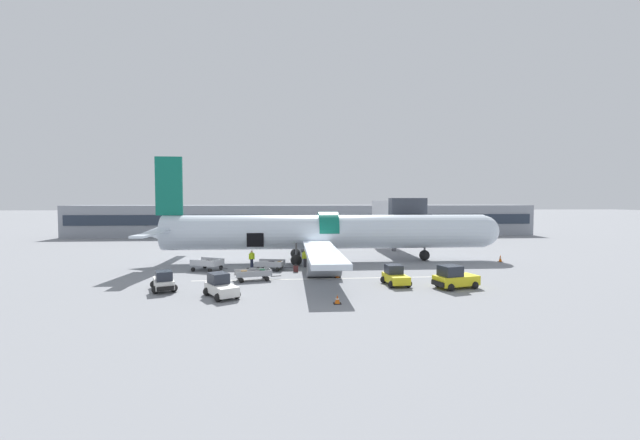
{
  "coord_description": "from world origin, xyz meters",
  "views": [
    {
      "loc": [
        -3.19,
        -38.55,
        6.5
      ],
      "look_at": [
        -0.08,
        1.11,
        4.58
      ],
      "focal_mm": 22.0,
      "sensor_mm": 36.0,
      "label": 1
    }
  ],
  "objects_px": {
    "baggage_tug_lead": "(395,277)",
    "baggage_tug_spare": "(164,282)",
    "suitcase_on_tarmac_upright": "(296,269)",
    "baggage_cart_empty": "(254,275)",
    "airplane": "(323,233)",
    "ground_crew_driver": "(252,258)",
    "ground_crew_loader_a": "(311,261)",
    "baggage_cart_queued": "(208,265)",
    "baggage_tug_rear": "(454,278)",
    "baggage_tug_mid": "(221,287)",
    "ground_crew_loader_b": "(305,258)",
    "suitcase_on_tarmac_spare": "(248,272)",
    "baggage_cart_loading": "(272,265)"
  },
  "relations": [
    {
      "from": "baggage_tug_spare",
      "to": "baggage_cart_queued",
      "type": "xyz_separation_m",
      "value": [
        1.51,
        8.04,
        -0.1
      ]
    },
    {
      "from": "airplane",
      "to": "baggage_tug_spare",
      "type": "relative_size",
      "value": 11.61
    },
    {
      "from": "baggage_cart_queued",
      "to": "suitcase_on_tarmac_upright",
      "type": "relative_size",
      "value": 5.17
    },
    {
      "from": "baggage_tug_rear",
      "to": "baggage_cart_queued",
      "type": "relative_size",
      "value": 1.0
    },
    {
      "from": "baggage_tug_spare",
      "to": "suitcase_on_tarmac_upright",
      "type": "height_order",
      "value": "baggage_tug_spare"
    },
    {
      "from": "baggage_tug_lead",
      "to": "suitcase_on_tarmac_upright",
      "type": "distance_m",
      "value": 9.77
    },
    {
      "from": "airplane",
      "to": "ground_crew_driver",
      "type": "relative_size",
      "value": 22.91
    },
    {
      "from": "suitcase_on_tarmac_upright",
      "to": "ground_crew_driver",
      "type": "bearing_deg",
      "value": 144.78
    },
    {
      "from": "baggage_cart_loading",
      "to": "ground_crew_loader_b",
      "type": "height_order",
      "value": "ground_crew_loader_b"
    },
    {
      "from": "baggage_tug_rear",
      "to": "suitcase_on_tarmac_spare",
      "type": "bearing_deg",
      "value": 157.69
    },
    {
      "from": "baggage_cart_empty",
      "to": "suitcase_on_tarmac_spare",
      "type": "distance_m",
      "value": 2.63
    },
    {
      "from": "baggage_tug_lead",
      "to": "baggage_cart_queued",
      "type": "bearing_deg",
      "value": 154.57
    },
    {
      "from": "baggage_tug_mid",
      "to": "baggage_tug_spare",
      "type": "xyz_separation_m",
      "value": [
        -4.47,
        2.25,
        -0.04
      ]
    },
    {
      "from": "ground_crew_driver",
      "to": "baggage_cart_queued",
      "type": "bearing_deg",
      "value": -157.27
    },
    {
      "from": "baggage_tug_lead",
      "to": "baggage_cart_empty",
      "type": "height_order",
      "value": "baggage_tug_lead"
    },
    {
      "from": "airplane",
      "to": "suitcase_on_tarmac_spare",
      "type": "distance_m",
      "value": 10.49
    },
    {
      "from": "ground_crew_driver",
      "to": "ground_crew_loader_b",
      "type": "bearing_deg",
      "value": -4.6
    },
    {
      "from": "baggage_cart_empty",
      "to": "ground_crew_driver",
      "type": "distance_m",
      "value": 6.63
    },
    {
      "from": "baggage_tug_lead",
      "to": "baggage_tug_mid",
      "type": "xyz_separation_m",
      "value": [
        -12.85,
        -2.78,
        0.03
      ]
    },
    {
      "from": "ground_crew_driver",
      "to": "baggage_tug_lead",
      "type": "bearing_deg",
      "value": -37.61
    },
    {
      "from": "baggage_tug_mid",
      "to": "suitcase_on_tarmac_spare",
      "type": "height_order",
      "value": "baggage_tug_mid"
    },
    {
      "from": "baggage_cart_empty",
      "to": "suitcase_on_tarmac_upright",
      "type": "height_order",
      "value": "baggage_cart_empty"
    },
    {
      "from": "suitcase_on_tarmac_upright",
      "to": "baggage_cart_empty",
      "type": "bearing_deg",
      "value": -134.63
    },
    {
      "from": "baggage_tug_lead",
      "to": "baggage_tug_spare",
      "type": "height_order",
      "value": "baggage_tug_lead"
    },
    {
      "from": "airplane",
      "to": "baggage_tug_lead",
      "type": "distance_m",
      "value": 13.14
    },
    {
      "from": "baggage_tug_rear",
      "to": "ground_crew_loader_a",
      "type": "relative_size",
      "value": 2.05
    },
    {
      "from": "baggage_cart_loading",
      "to": "suitcase_on_tarmac_spare",
      "type": "xyz_separation_m",
      "value": [
        -1.99,
        -2.34,
        -0.17
      ]
    },
    {
      "from": "ground_crew_loader_a",
      "to": "ground_crew_loader_b",
      "type": "height_order",
      "value": "ground_crew_loader_b"
    },
    {
      "from": "baggage_tug_rear",
      "to": "ground_crew_loader_a",
      "type": "xyz_separation_m",
      "value": [
        -10.24,
        8.14,
        0.18
      ]
    },
    {
      "from": "baggage_tug_rear",
      "to": "suitcase_on_tarmac_upright",
      "type": "distance_m",
      "value": 13.95
    },
    {
      "from": "baggage_tug_mid",
      "to": "baggage_cart_queued",
      "type": "relative_size",
      "value": 0.93
    },
    {
      "from": "baggage_tug_lead",
      "to": "baggage_cart_queued",
      "type": "height_order",
      "value": "baggage_tug_lead"
    },
    {
      "from": "ground_crew_loader_a",
      "to": "suitcase_on_tarmac_upright",
      "type": "relative_size",
      "value": 2.52
    },
    {
      "from": "airplane",
      "to": "baggage_cart_empty",
      "type": "distance_m",
      "value": 11.83
    },
    {
      "from": "baggage_tug_lead",
      "to": "baggage_cart_loading",
      "type": "bearing_deg",
      "value": 142.98
    },
    {
      "from": "baggage_tug_lead",
      "to": "baggage_tug_spare",
      "type": "bearing_deg",
      "value": -178.25
    },
    {
      "from": "baggage_tug_spare",
      "to": "ground_crew_driver",
      "type": "bearing_deg",
      "value": 60.71
    },
    {
      "from": "baggage_tug_mid",
      "to": "ground_crew_loader_b",
      "type": "xyz_separation_m",
      "value": [
        6.2,
        11.52,
        0.26
      ]
    },
    {
      "from": "ground_crew_loader_a",
      "to": "suitcase_on_tarmac_upright",
      "type": "distance_m",
      "value": 1.69
    },
    {
      "from": "airplane",
      "to": "baggage_tug_spare",
      "type": "height_order",
      "value": "airplane"
    },
    {
      "from": "baggage_tug_spare",
      "to": "ground_crew_loader_a",
      "type": "relative_size",
      "value": 1.89
    },
    {
      "from": "baggage_tug_mid",
      "to": "baggage_tug_spare",
      "type": "height_order",
      "value": "baggage_tug_mid"
    },
    {
      "from": "baggage_cart_queued",
      "to": "baggage_cart_empty",
      "type": "relative_size",
      "value": 0.92
    },
    {
      "from": "airplane",
      "to": "baggage_cart_queued",
      "type": "xyz_separation_m",
      "value": [
        -11.25,
        -4.57,
        -2.56
      ]
    },
    {
      "from": "baggage_cart_queued",
      "to": "suitcase_on_tarmac_upright",
      "type": "xyz_separation_m",
      "value": [
        8.2,
        -1.38,
        -0.25
      ]
    },
    {
      "from": "baggage_cart_empty",
      "to": "suitcase_on_tarmac_upright",
      "type": "relative_size",
      "value": 5.62
    },
    {
      "from": "suitcase_on_tarmac_upright",
      "to": "suitcase_on_tarmac_spare",
      "type": "xyz_separation_m",
      "value": [
        -4.25,
        -1.04,
        -0.04
      ]
    },
    {
      "from": "baggage_tug_mid",
      "to": "baggage_tug_rear",
      "type": "bearing_deg",
      "value": 4.49
    },
    {
      "from": "baggage_cart_loading",
      "to": "ground_crew_loader_a",
      "type": "relative_size",
      "value": 2.07
    },
    {
      "from": "airplane",
      "to": "baggage_tug_rear",
      "type": "xyz_separation_m",
      "value": [
        8.66,
        -13.53,
        -2.36
      ]
    }
  ]
}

